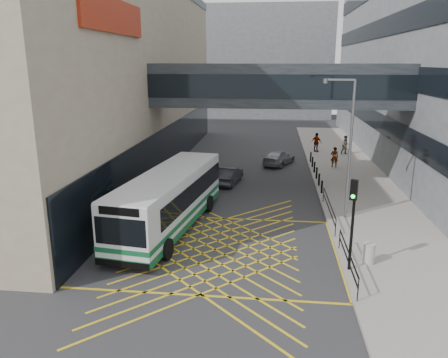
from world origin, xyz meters
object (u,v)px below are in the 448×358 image
(street_lamp, at_px, (347,141))
(litter_bin, at_px, (369,253))
(car_white, at_px, (188,201))
(car_dark, at_px, (229,175))
(car_silver, at_px, (279,157))
(bus, at_px, (170,199))
(traffic_light, at_px, (353,212))
(pedestrian_b, at_px, (346,145))
(pedestrian_a, at_px, (334,157))
(pedestrian_c, at_px, (317,142))

(street_lamp, relative_size, litter_bin, 8.39)
(car_white, distance_m, street_lamp, 10.32)
(car_dark, bearing_deg, car_silver, -109.48)
(car_silver, xyz_separation_m, litter_bin, (3.94, -20.28, -0.04))
(bus, bearing_deg, traffic_light, -18.54)
(car_white, xyz_separation_m, car_silver, (5.80, 13.54, 0.05))
(pedestrian_b, bearing_deg, pedestrian_a, -119.96)
(car_white, height_order, street_lamp, street_lamp)
(pedestrian_c, bearing_deg, traffic_light, 124.07)
(pedestrian_c, bearing_deg, bus, 101.67)
(bus, height_order, car_dark, bus)
(car_dark, relative_size, pedestrian_b, 2.25)
(litter_bin, height_order, pedestrian_a, pedestrian_a)
(car_silver, bearing_deg, litter_bin, 124.10)
(bus, distance_m, street_lamp, 10.60)
(car_silver, relative_size, pedestrian_a, 2.42)
(pedestrian_c, bearing_deg, pedestrian_b, -162.69)
(car_silver, distance_m, pedestrian_c, 6.78)
(car_dark, relative_size, traffic_light, 1.00)
(car_dark, height_order, pedestrian_a, pedestrian_a)
(street_lamp, xyz_separation_m, pedestrian_b, (3.00, 18.67, -3.65))
(car_dark, distance_m, pedestrian_b, 15.66)
(pedestrian_c, bearing_deg, car_silver, 91.19)
(car_white, height_order, traffic_light, traffic_light)
(traffic_light, distance_m, pedestrian_a, 20.14)
(car_dark, bearing_deg, pedestrian_a, -136.59)
(car_white, distance_m, pedestrian_c, 21.39)
(traffic_light, height_order, pedestrian_c, traffic_light)
(car_dark, bearing_deg, pedestrian_c, -112.14)
(traffic_light, relative_size, pedestrian_a, 2.34)
(car_white, bearing_deg, bus, 65.86)
(bus, height_order, car_silver, bus)
(litter_bin, relative_size, pedestrian_b, 0.52)
(car_white, bearing_deg, car_dark, -122.98)
(car_white, relative_size, traffic_light, 0.93)
(car_white, height_order, pedestrian_b, pedestrian_b)
(street_lamp, distance_m, pedestrian_c, 19.95)
(pedestrian_b, bearing_deg, pedestrian_c, 148.90)
(pedestrian_b, xyz_separation_m, pedestrian_c, (-2.78, 0.95, 0.04))
(car_white, relative_size, pedestrian_c, 2.01)
(street_lamp, bearing_deg, car_silver, 112.51)
(bus, relative_size, street_lamp, 1.47)
(car_silver, distance_m, pedestrian_b, 8.09)
(car_silver, bearing_deg, street_lamp, 127.66)
(car_silver, height_order, pedestrian_c, pedestrian_c)
(car_white, bearing_deg, traffic_light, 122.21)
(litter_bin, distance_m, pedestrian_b, 25.03)
(traffic_light, xyz_separation_m, pedestrian_b, (3.73, 25.72, -1.80))
(car_dark, relative_size, pedestrian_c, 2.16)
(car_dark, bearing_deg, car_white, 83.40)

